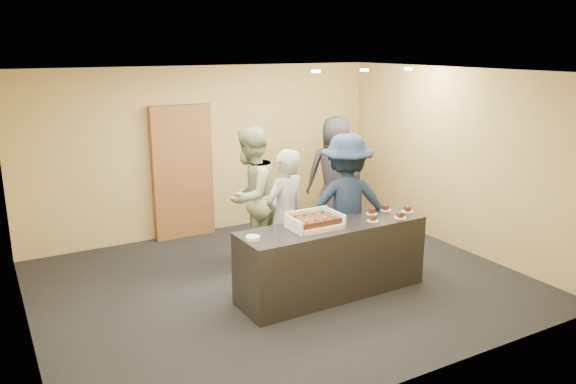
# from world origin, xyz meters

# --- Properties ---
(room) EXTENTS (6.04, 6.00, 2.70)m
(room) POSITION_xyz_m (0.00, 0.00, 1.35)
(room) COLOR black
(room) RESTS_ON ground
(serving_counter) EXTENTS (2.41, 0.75, 0.90)m
(serving_counter) POSITION_xyz_m (0.40, -0.57, 0.45)
(serving_counter) COLOR black
(serving_counter) RESTS_ON floor
(storage_cabinet) EXTENTS (0.96, 0.15, 2.12)m
(storage_cabinet) POSITION_xyz_m (-0.47, 2.41, 1.06)
(storage_cabinet) COLOR brown
(storage_cabinet) RESTS_ON floor
(cake_box) EXTENTS (0.61, 0.42, 0.18)m
(cake_box) POSITION_xyz_m (0.14, -0.55, 0.94)
(cake_box) COLOR white
(cake_box) RESTS_ON serving_counter
(sheet_cake) EXTENTS (0.52, 0.36, 0.11)m
(sheet_cake) POSITION_xyz_m (0.14, -0.57, 1.00)
(sheet_cake) COLOR #3F1C0E
(sheet_cake) RESTS_ON cake_box
(plate_stack) EXTENTS (0.16, 0.16, 0.04)m
(plate_stack) POSITION_xyz_m (-0.69, -0.58, 0.92)
(plate_stack) COLOR white
(plate_stack) RESTS_ON serving_counter
(slice_a) EXTENTS (0.15, 0.15, 0.07)m
(slice_a) POSITION_xyz_m (0.91, -0.70, 0.92)
(slice_a) COLOR white
(slice_a) RESTS_ON serving_counter
(slice_b) EXTENTS (0.15, 0.15, 0.07)m
(slice_b) POSITION_xyz_m (1.08, -0.45, 0.92)
(slice_b) COLOR white
(slice_b) RESTS_ON serving_counter
(slice_c) EXTENTS (0.15, 0.15, 0.07)m
(slice_c) POSITION_xyz_m (1.29, -0.76, 0.92)
(slice_c) COLOR white
(slice_c) RESTS_ON serving_counter
(slice_d) EXTENTS (0.15, 0.15, 0.07)m
(slice_d) POSITION_xyz_m (1.34, -0.40, 0.92)
(slice_d) COLOR white
(slice_d) RESTS_ON serving_counter
(slice_e) EXTENTS (0.15, 0.15, 0.07)m
(slice_e) POSITION_xyz_m (1.55, -0.60, 0.92)
(slice_e) COLOR white
(slice_e) RESTS_ON serving_counter
(person_server_grey) EXTENTS (0.74, 0.60, 1.76)m
(person_server_grey) POSITION_xyz_m (0.07, 0.04, 0.88)
(person_server_grey) COLOR gray
(person_server_grey) RESTS_ON floor
(person_sage_man) EXTENTS (1.20, 1.16, 1.95)m
(person_sage_man) POSITION_xyz_m (-0.03, 0.85, 0.97)
(person_sage_man) COLOR #939E71
(person_sage_man) RESTS_ON floor
(person_navy_man) EXTENTS (1.41, 1.11, 1.91)m
(person_navy_man) POSITION_xyz_m (0.91, -0.12, 0.95)
(person_navy_man) COLOR #16243B
(person_navy_man) RESTS_ON floor
(person_brown_extra) EXTENTS (0.96, 1.01, 1.69)m
(person_brown_extra) POSITION_xyz_m (1.56, 0.78, 0.84)
(person_brown_extra) COLOR brown
(person_brown_extra) RESTS_ON floor
(person_dark_suit) EXTENTS (1.10, 0.94, 1.91)m
(person_dark_suit) POSITION_xyz_m (1.82, 1.47, 0.96)
(person_dark_suit) COLOR #232227
(person_dark_suit) RESTS_ON floor
(ceiling_spotlights) EXTENTS (1.72, 0.12, 0.03)m
(ceiling_spotlights) POSITION_xyz_m (1.60, 0.50, 2.67)
(ceiling_spotlights) COLOR #FFEAC6
(ceiling_spotlights) RESTS_ON ceiling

